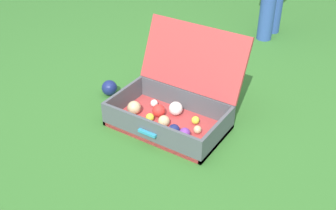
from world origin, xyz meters
name	(u,v)px	position (x,y,z in m)	size (l,w,h in m)	color
ground_plane	(181,124)	(0.00, 0.00, 0.00)	(16.00, 16.00, 0.00)	#336B28
open_suitcase	(174,104)	(-0.05, 0.00, 0.12)	(0.65, 0.57, 0.51)	#B23838
stray_ball_on_grass	(109,88)	(-0.56, 0.03, 0.05)	(0.10, 0.10, 0.10)	navy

